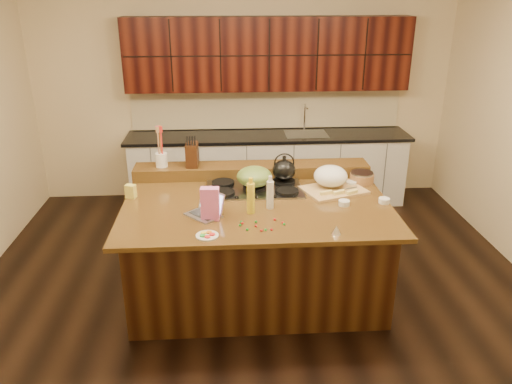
{
  "coord_description": "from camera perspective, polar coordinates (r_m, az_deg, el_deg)",
  "views": [
    {
      "loc": [
        -0.27,
        -4.14,
        2.71
      ],
      "look_at": [
        0.0,
        0.05,
        1.0
      ],
      "focal_mm": 35.0,
      "sensor_mm": 36.0,
      "label": 1
    }
  ],
  "objects": [
    {
      "name": "room",
      "position": [
        4.36,
        0.04,
        4.01
      ],
      "size": [
        5.52,
        5.02,
        2.72
      ],
      "color": "black",
      "rests_on": "ground"
    },
    {
      "name": "island",
      "position": [
        4.72,
        0.04,
        -6.27
      ],
      "size": [
        2.4,
        1.6,
        0.92
      ],
      "color": "black",
      "rests_on": "ground"
    },
    {
      "name": "back_ledge",
      "position": [
        5.14,
        -0.47,
        2.53
      ],
      "size": [
        2.4,
        0.3,
        0.12
      ],
      "primitive_type": "cube",
      "color": "black",
      "rests_on": "island"
    },
    {
      "name": "cooktop",
      "position": [
        4.79,
        -0.19,
        0.42
      ],
      "size": [
        0.92,
        0.52,
        0.05
      ],
      "color": "gray",
      "rests_on": "island"
    },
    {
      "name": "back_counter",
      "position": [
        6.62,
        1.38,
        7.06
      ],
      "size": [
        3.7,
        0.66,
        2.4
      ],
      "color": "silver",
      "rests_on": "ground"
    },
    {
      "name": "kettle",
      "position": [
        4.89,
        3.23,
        2.51
      ],
      "size": [
        0.26,
        0.26,
        0.21
      ],
      "primitive_type": "ellipsoid",
      "rotation": [
        0.0,
        0.0,
        -0.15
      ],
      "color": "black",
      "rests_on": "cooktop"
    },
    {
      "name": "green_bowl",
      "position": [
        4.74,
        -0.2,
        1.78
      ],
      "size": [
        0.41,
        0.41,
        0.19
      ],
      "primitive_type": "ellipsoid",
      "rotation": [
        0.0,
        0.0,
        0.25
      ],
      "color": "#5A772F",
      "rests_on": "cooktop"
    },
    {
      "name": "laptop",
      "position": [
        4.27,
        -5.62,
        -1.92
      ],
      "size": [
        0.36,
        0.37,
        0.2
      ],
      "rotation": [
        0.0,
        0.0,
        -0.83
      ],
      "color": "#B7B7BC",
      "rests_on": "island"
    },
    {
      "name": "oil_bottle",
      "position": [
        4.25,
        -0.6,
        -0.72
      ],
      "size": [
        0.07,
        0.07,
        0.27
      ],
      "primitive_type": "cylinder",
      "rotation": [
        0.0,
        0.0,
        -0.04
      ],
      "color": "yellow",
      "rests_on": "island"
    },
    {
      "name": "vinegar_bottle",
      "position": [
        4.35,
        1.62,
        -0.32
      ],
      "size": [
        0.07,
        0.07,
        0.25
      ],
      "primitive_type": "cylinder",
      "rotation": [
        0.0,
        0.0,
        0.19
      ],
      "color": "silver",
      "rests_on": "island"
    },
    {
      "name": "wooden_tray",
      "position": [
        4.83,
        8.61,
        1.46
      ],
      "size": [
        0.66,
        0.57,
        0.23
      ],
      "rotation": [
        0.0,
        0.0,
        0.34
      ],
      "color": "tan",
      "rests_on": "island"
    },
    {
      "name": "ramekin_a",
      "position": [
        4.64,
        14.43,
        -0.95
      ],
      "size": [
        0.12,
        0.12,
        0.04
      ],
      "primitive_type": "cylinder",
      "rotation": [
        0.0,
        0.0,
        -0.2
      ],
      "color": "white",
      "rests_on": "island"
    },
    {
      "name": "ramekin_b",
      "position": [
        4.52,
        10.03,
        -1.23
      ],
      "size": [
        0.11,
        0.11,
        0.04
      ],
      "primitive_type": "cylinder",
      "rotation": [
        0.0,
        0.0,
        -0.07
      ],
      "color": "white",
      "rests_on": "island"
    },
    {
      "name": "ramekin_c",
      "position": [
        4.97,
        10.82,
        0.94
      ],
      "size": [
        0.1,
        0.1,
        0.04
      ],
      "primitive_type": "cylinder",
      "rotation": [
        0.0,
        0.0,
        -0.04
      ],
      "color": "white",
      "rests_on": "island"
    },
    {
      "name": "strainer_bowl",
      "position": [
        5.07,
        11.99,
        1.55
      ],
      "size": [
        0.31,
        0.31,
        0.09
      ],
      "primitive_type": "cylinder",
      "rotation": [
        0.0,
        0.0,
        0.37
      ],
      "color": "#996B3F",
      "rests_on": "island"
    },
    {
      "name": "kitchen_timer",
      "position": [
        3.98,
        9.16,
        -4.29
      ],
      "size": [
        0.11,
        0.11,
        0.07
      ],
      "primitive_type": "cone",
      "rotation": [
        0.0,
        0.0,
        -0.42
      ],
      "color": "silver",
      "rests_on": "island"
    },
    {
      "name": "pink_bag",
      "position": [
        4.15,
        -5.28,
        -1.35
      ],
      "size": [
        0.16,
        0.09,
        0.28
      ],
      "primitive_type": "cube",
      "rotation": [
        0.0,
        0.0,
        -0.09
      ],
      "color": "pink",
      "rests_on": "island"
    },
    {
      "name": "candy_plate",
      "position": [
        3.92,
        -5.6,
        -4.99
      ],
      "size": [
        0.19,
        0.19,
        0.01
      ],
      "primitive_type": "cylinder",
      "rotation": [
        0.0,
        0.0,
        0.03
      ],
      "color": "white",
      "rests_on": "island"
    },
    {
      "name": "package_box",
      "position": [
        4.74,
        -14.13,
        0.08
      ],
      "size": [
        0.11,
        0.09,
        0.13
      ],
      "primitive_type": "cube",
      "rotation": [
        0.0,
        0.0,
        -0.33
      ],
      "color": "#F0E154",
      "rests_on": "island"
    },
    {
      "name": "utensil_crock",
      "position": [
        5.13,
        -10.74,
        3.63
      ],
      "size": [
        0.15,
        0.15,
        0.14
      ],
      "primitive_type": "cylinder",
      "rotation": [
        0.0,
        0.0,
        0.27
      ],
      "color": "white",
      "rests_on": "back_ledge"
    },
    {
      "name": "knife_block",
      "position": [
        5.09,
        -7.32,
        4.25
      ],
      "size": [
        0.13,
        0.2,
        0.24
      ],
      "primitive_type": "cube",
      "rotation": [
        0.0,
        0.0,
        -0.04
      ],
      "color": "black",
      "rests_on": "back_ledge"
    },
    {
      "name": "gumdrop_0",
      "position": [
        4.17,
        2.15,
        -3.16
      ],
      "size": [
        0.02,
        0.02,
        0.02
      ],
      "primitive_type": "ellipsoid",
      "color": "red",
      "rests_on": "island"
    },
    {
      "name": "gumdrop_1",
      "position": [
        4.0,
        -1.01,
        -4.31
      ],
      "size": [
        0.02,
        0.02,
        0.02
      ],
      "primitive_type": "ellipsoid",
      "color": "#198C26",
      "rests_on": "island"
    },
    {
      "name": "gumdrop_2",
      "position": [
        3.99,
        1.79,
        -4.32
      ],
      "size": [
        0.02,
        0.02,
        0.02
      ],
      "primitive_type": "ellipsoid",
      "color": "red",
      "rests_on": "island"
    },
    {
      "name": "gumdrop_3",
      "position": [
        4.07,
        -1.84,
        -3.8
      ],
      "size": [
        0.02,
        0.02,
        0.02
      ],
      "primitive_type": "ellipsoid",
      "color": "#198C26",
      "rests_on": "island"
    },
    {
      "name": "gumdrop_4",
      "position": [
        4.11,
        3.08,
        -3.53
      ],
      "size": [
        0.02,
        0.02,
        0.02
      ],
      "primitive_type": "ellipsoid",
      "color": "red",
      "rests_on": "island"
    },
    {
      "name": "gumdrop_5",
      "position": [
        4.12,
        -1.69,
        -3.43
      ],
      "size": [
        0.02,
        0.02,
        0.02
      ],
      "primitive_type": "ellipsoid",
      "color": "#198C26",
      "rests_on": "island"
    },
    {
      "name": "gumdrop_6",
      "position": [
        3.98,
        0.62,
        -4.42
      ],
      "size": [
        0.02,
        0.02,
        0.02
      ],
      "primitive_type": "ellipsoid",
      "color": "red",
      "rests_on": "island"
    },
    {
      "name": "gumdrop_7",
      "position": [
        4.12,
        -0.01,
        -3.41
      ],
      "size": [
        0.02,
        0.02,
        0.02
      ],
      "primitive_type": "ellipsoid",
      "color": "#198C26",
      "rests_on": "island"
    },
    {
      "name": "gumdrop_8",
      "position": [
        4.1,
        -1.56,
        -3.57
      ],
      "size": [
        0.02,
        0.02,
        0.02
      ],
      "primitive_type": "ellipsoid",
      "color": "red",
      "rests_on": "island"
    },
    {
      "name": "gumdrop_9",
      "position": [
        4.09,
        3.23,
        -3.68
      ],
      "size": [
        0.02,
        0.02,
        0.02
      ],
      "primitive_type": "ellipsoid",
      "color": "#198C26",
      "rests_on": "island"
    },
    {
      "name": "gumdrop_10",
      "position": [
        4.05,
        -0.02,
        -3.9
      ],
      "size": [
        0.02,
        0.02,
        0.02
      ],
      "primitive_type": "ellipsoid",
      "color": "red",
      "rests_on": "island"
    },
    {
      "name": "gumdrop_11",
      "position": [
        3.99,
        1.09,
        -4.34
      ],
      "size": [
        0.02,
        0.02,
        0.02
      ],
      "primitive_type": "ellipsoid",
      "color": "#198C26",
      "rests_on": "island"
    }
  ]
}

